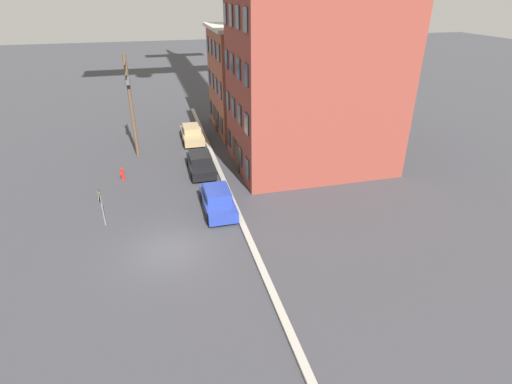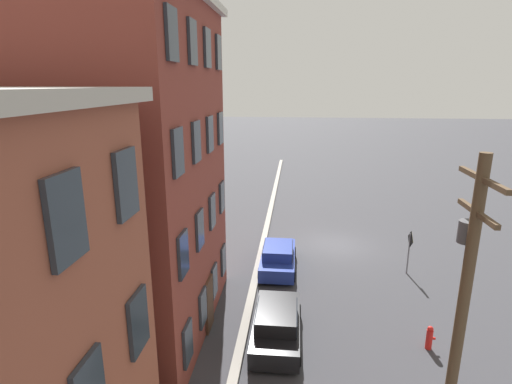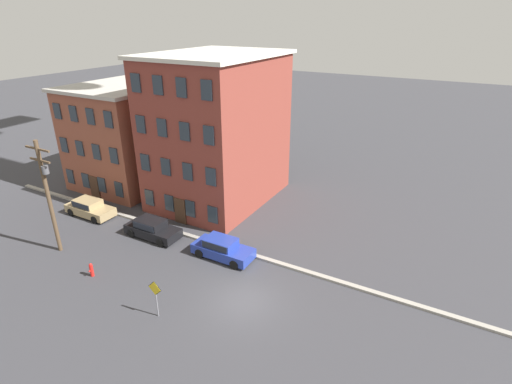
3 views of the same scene
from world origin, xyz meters
TOP-DOWN VIEW (x-y plane):
  - ground_plane at (0.00, 0.00)m, footprint 200.00×200.00m
  - kerb_strip at (0.00, 4.50)m, footprint 56.00×0.36m
  - apartment_midblock at (-9.54, 11.84)m, footprint 9.16×12.20m
  - car_black at (-10.06, 3.15)m, footprint 4.40×1.92m
  - car_blue at (-3.77, 3.40)m, footprint 4.40×1.92m
  - caution_sign at (-3.61, -3.51)m, footprint 0.94×0.08m
  - utility_pole at (-14.59, -1.61)m, footprint 2.40×0.44m
  - fire_hydrant at (-10.02, -2.68)m, footprint 0.24×0.34m

SIDE VIEW (x-z plane):
  - ground_plane at x=0.00m, z-range 0.00..0.00m
  - kerb_strip at x=0.00m, z-range 0.00..0.16m
  - fire_hydrant at x=-10.02m, z-range 0.00..0.96m
  - car_black at x=-10.06m, z-range 0.03..1.46m
  - car_blue at x=-3.77m, z-range 0.03..1.46m
  - caution_sign at x=-3.61m, z-range 0.40..2.82m
  - utility_pole at x=-14.59m, z-range 0.53..8.87m
  - apartment_midblock at x=-9.54m, z-range 0.01..12.99m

